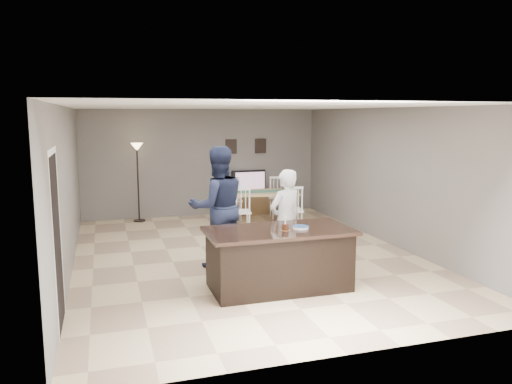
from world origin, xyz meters
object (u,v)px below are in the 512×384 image
object	(u,v)px
woman	(285,221)
man	(218,207)
dining_table	(261,197)
birthday_cake	(285,227)
plate_stack	(300,227)
floor_lamp	(137,161)
kitchen_island	(279,259)
tv_console	(250,202)
television	(249,181)

from	to	relation	value
woman	man	size ratio (longest dim) A/B	0.82
dining_table	birthday_cake	bearing A→B (deg)	-94.78
man	plate_stack	distance (m)	1.69
plate_stack	man	bearing A→B (deg)	123.38
floor_lamp	kitchen_island	bearing A→B (deg)	-73.24
kitchen_island	tv_console	world-z (taller)	kitchen_island
plate_stack	dining_table	xyz separation A→B (m)	(0.74, 4.26, -0.27)
kitchen_island	birthday_cake	distance (m)	0.51
man	birthday_cake	bearing A→B (deg)	110.95
floor_lamp	birthday_cake	bearing A→B (deg)	-72.93
kitchen_island	television	bearing A→B (deg)	77.99
kitchen_island	woman	bearing A→B (deg)	63.36
television	floor_lamp	xyz separation A→B (m)	(-2.84, -0.18, 0.61)
tv_console	television	xyz separation A→B (m)	(0.00, 0.07, 0.56)
kitchen_island	plate_stack	size ratio (longest dim) A/B	8.78
man	dining_table	world-z (taller)	man
woman	birthday_cake	xyz separation A→B (m)	(-0.32, -0.86, 0.11)
man	television	bearing A→B (deg)	-116.95
birthday_cake	plate_stack	xyz separation A→B (m)	(0.25, 0.04, -0.03)
kitchen_island	floor_lamp	distance (m)	5.79
tv_console	man	size ratio (longest dim) A/B	0.59
tv_console	kitchen_island	bearing A→B (deg)	-102.16
television	birthday_cake	distance (m)	5.85
tv_console	man	bearing A→B (deg)	-113.23
birthday_cake	floor_lamp	xyz separation A→B (m)	(-1.71, 5.55, 0.52)
woman	man	bearing A→B (deg)	-51.17
dining_table	kitchen_island	bearing A→B (deg)	-95.85
television	dining_table	world-z (taller)	television
television	man	size ratio (longest dim) A/B	0.45
dining_table	floor_lamp	world-z (taller)	floor_lamp
tv_console	floor_lamp	size ratio (longest dim) A/B	0.63
woman	dining_table	bearing A→B (deg)	-121.89
tv_console	plate_stack	distance (m)	5.73
man	floor_lamp	bearing A→B (deg)	-79.96
television	tv_console	bearing A→B (deg)	90.00
man	birthday_cake	distance (m)	1.59
floor_lamp	television	bearing A→B (deg)	3.65
birthday_cake	woman	bearing A→B (deg)	69.41
birthday_cake	floor_lamp	world-z (taller)	floor_lamp
television	plate_stack	bearing A→B (deg)	81.16
tv_console	plate_stack	bearing A→B (deg)	-98.94
tv_console	birthday_cake	xyz separation A→B (m)	(-1.14, -5.66, 0.65)
plate_stack	floor_lamp	size ratio (longest dim) A/B	0.13
man	floor_lamp	distance (m)	4.26
man	floor_lamp	xyz separation A→B (m)	(-1.03, 4.11, 0.45)
plate_stack	kitchen_island	bearing A→B (deg)	170.00
floor_lamp	dining_table	bearing A→B (deg)	-25.00
tv_console	birthday_cake	bearing A→B (deg)	-101.37
kitchen_island	woman	xyz separation A→B (m)	(0.38, 0.77, 0.39)
kitchen_island	plate_stack	bearing A→B (deg)	-10.00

